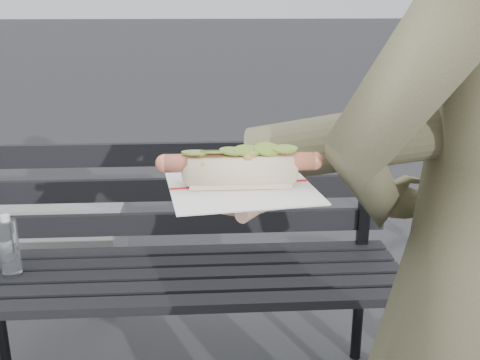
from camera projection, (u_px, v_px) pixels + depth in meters
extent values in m
cylinder|color=black|center=(0.00, 319.00, 2.06)|extent=(0.04, 0.04, 0.45)
cylinder|color=black|center=(359.00, 307.00, 2.14)|extent=(0.04, 0.04, 0.45)
cube|color=black|center=(176.00, 304.00, 1.69)|extent=(1.50, 0.07, 0.03)
cube|color=black|center=(177.00, 290.00, 1.78)|extent=(1.50, 0.07, 0.03)
cube|color=black|center=(179.00, 276.00, 1.87)|extent=(1.50, 0.07, 0.03)
cube|color=black|center=(180.00, 264.00, 1.95)|extent=(1.50, 0.07, 0.03)
cube|color=black|center=(181.00, 253.00, 2.04)|extent=(1.50, 0.07, 0.03)
cube|color=black|center=(365.00, 195.00, 2.02)|extent=(0.04, 0.03, 0.42)
cube|color=black|center=(180.00, 223.00, 2.03)|extent=(1.50, 0.02, 0.08)
cube|color=black|center=(179.00, 189.00, 1.99)|extent=(1.50, 0.02, 0.08)
cube|color=black|center=(177.00, 154.00, 1.95)|extent=(1.50, 0.02, 0.08)
cylinder|color=white|center=(9.00, 248.00, 1.82)|extent=(0.06, 0.06, 0.19)
cylinder|color=white|center=(5.00, 218.00, 1.78)|extent=(0.03, 0.03, 0.02)
cylinder|color=brown|center=(414.00, 131.00, 0.83)|extent=(0.51, 0.23, 0.19)
cylinder|color=#D8A384|center=(268.00, 191.00, 0.77)|extent=(0.09, 0.08, 0.07)
ellipsoid|color=#D8A384|center=(240.00, 197.00, 0.76)|extent=(0.10, 0.12, 0.03)
cylinder|color=#D8A384|center=(199.00, 205.00, 0.73)|extent=(0.06, 0.02, 0.02)
cylinder|color=#D8A384|center=(199.00, 199.00, 0.75)|extent=(0.06, 0.02, 0.02)
cylinder|color=#D8A384|center=(200.00, 194.00, 0.77)|extent=(0.06, 0.02, 0.02)
cylinder|color=#D8A384|center=(200.00, 190.00, 0.79)|extent=(0.06, 0.02, 0.02)
cylinder|color=#D8A384|center=(251.00, 210.00, 0.71)|extent=(0.04, 0.05, 0.02)
cube|color=white|center=(240.00, 186.00, 0.76)|extent=(0.21, 0.21, 0.00)
cube|color=#B21E1E|center=(240.00, 185.00, 0.76)|extent=(0.19, 0.03, 0.00)
cylinder|color=#DA7253|center=(240.00, 162.00, 0.75)|extent=(0.20, 0.02, 0.02)
sphere|color=#DA7253|center=(165.00, 164.00, 0.74)|extent=(0.03, 0.02, 0.02)
sphere|color=#DA7253|center=(314.00, 161.00, 0.75)|extent=(0.03, 0.02, 0.02)
sphere|color=#9E6B2D|center=(248.00, 159.00, 0.73)|extent=(0.01, 0.01, 0.01)
sphere|color=#9E6B2D|center=(195.00, 156.00, 0.74)|extent=(0.01, 0.01, 0.01)
sphere|color=#9E6B2D|center=(271.00, 151.00, 0.76)|extent=(0.01, 0.01, 0.01)
sphere|color=#9E6B2D|center=(278.00, 157.00, 0.76)|extent=(0.01, 0.01, 0.01)
sphere|color=#9E6B2D|center=(198.00, 159.00, 0.73)|extent=(0.01, 0.01, 0.01)
sphere|color=#9E6B2D|center=(203.00, 166.00, 0.72)|extent=(0.01, 0.01, 0.01)
sphere|color=#9E6B2D|center=(241.00, 162.00, 0.74)|extent=(0.01, 0.01, 0.01)
sphere|color=#9E6B2D|center=(226.00, 161.00, 0.74)|extent=(0.01, 0.01, 0.01)
sphere|color=#9E6B2D|center=(256.00, 157.00, 0.75)|extent=(0.01, 0.01, 0.01)
sphere|color=#9E6B2D|center=(225.00, 161.00, 0.74)|extent=(0.01, 0.01, 0.01)
sphere|color=#9E6B2D|center=(216.00, 156.00, 0.75)|extent=(0.01, 0.01, 0.01)
sphere|color=#9E6B2D|center=(252.00, 150.00, 0.77)|extent=(0.01, 0.01, 0.01)
sphere|color=#9E6B2D|center=(254.00, 158.00, 0.74)|extent=(0.01, 0.01, 0.01)
sphere|color=#9E6B2D|center=(252.00, 157.00, 0.73)|extent=(0.01, 0.01, 0.01)
sphere|color=#9E6B2D|center=(274.00, 157.00, 0.74)|extent=(0.01, 0.01, 0.01)
sphere|color=#9E6B2D|center=(271.00, 158.00, 0.75)|extent=(0.01, 0.01, 0.01)
sphere|color=#9E6B2D|center=(254.00, 152.00, 0.76)|extent=(0.01, 0.01, 0.01)
sphere|color=#9E6B2D|center=(201.00, 156.00, 0.74)|extent=(0.01, 0.01, 0.01)
sphere|color=#9E6B2D|center=(278.00, 162.00, 0.74)|extent=(0.01, 0.01, 0.01)
sphere|color=#9E6B2D|center=(240.00, 154.00, 0.77)|extent=(0.01, 0.01, 0.01)
sphere|color=#9E6B2D|center=(214.00, 163.00, 0.73)|extent=(0.01, 0.01, 0.01)
sphere|color=#9E6B2D|center=(238.00, 152.00, 0.76)|extent=(0.01, 0.01, 0.01)
sphere|color=#9E6B2D|center=(265.00, 150.00, 0.77)|extent=(0.01, 0.01, 0.01)
sphere|color=#9E6B2D|center=(251.00, 157.00, 0.75)|extent=(0.01, 0.01, 0.01)
sphere|color=#9E6B2D|center=(253.00, 158.00, 0.75)|extent=(0.01, 0.01, 0.01)
sphere|color=#9E6B2D|center=(231.00, 154.00, 0.76)|extent=(0.01, 0.01, 0.01)
cylinder|color=olive|center=(195.00, 153.00, 0.74)|extent=(0.04, 0.04, 0.01)
cylinder|color=olive|center=(213.00, 152.00, 0.74)|extent=(0.04, 0.04, 0.01)
cylinder|color=olive|center=(233.00, 151.00, 0.74)|extent=(0.04, 0.04, 0.01)
cylinder|color=olive|center=(247.00, 150.00, 0.74)|extent=(0.04, 0.04, 0.01)
cylinder|color=olive|center=(267.00, 149.00, 0.75)|extent=(0.04, 0.04, 0.01)
cylinder|color=olive|center=(284.00, 149.00, 0.75)|extent=(0.04, 0.04, 0.00)
cube|color=brown|center=(403.00, 293.00, 2.69)|extent=(0.09, 0.08, 0.00)
cube|color=brown|center=(294.00, 251.00, 3.14)|extent=(0.09, 0.10, 0.00)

